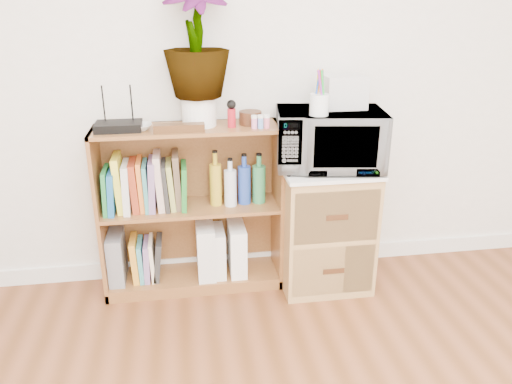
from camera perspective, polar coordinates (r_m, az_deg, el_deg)
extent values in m
cube|color=white|center=(3.16, -0.67, -7.75)|extent=(4.00, 0.02, 0.10)
cube|color=brown|center=(2.82, -7.37, -2.03)|extent=(1.00, 0.30, 0.95)
cube|color=#9E7542|center=(2.91, 7.75, -3.98)|extent=(0.50, 0.45, 0.70)
imported|color=white|center=(2.72, 8.36, 6.00)|extent=(0.61, 0.46, 0.31)
cylinder|color=white|center=(2.55, 7.23, 9.87)|extent=(0.10, 0.10, 0.11)
cube|color=silver|center=(2.74, 10.00, 11.23)|extent=(0.22, 0.18, 0.17)
cube|color=black|center=(2.66, -15.42, 7.25)|extent=(0.23, 0.16, 0.04)
imported|color=silver|center=(2.64, -13.21, 7.24)|extent=(0.13, 0.13, 0.03)
cylinder|color=white|center=(2.67, -6.52, 9.13)|extent=(0.18, 0.18, 0.15)
imported|color=#327B31|center=(2.62, -6.88, 17.13)|extent=(0.33, 0.33, 0.59)
cube|color=#3D2410|center=(2.56, -8.78, 7.24)|extent=(0.26, 0.06, 0.04)
cylinder|color=#AD1521|center=(2.63, -2.81, 8.45)|extent=(0.04, 0.04, 0.10)
cylinder|color=#341B0E|center=(2.69, -0.66, 8.48)|extent=(0.12, 0.12, 0.07)
cube|color=pink|center=(2.60, 0.52, 7.81)|extent=(0.10, 0.04, 0.05)
cube|color=slate|center=(2.96, -15.62, -7.15)|extent=(0.09, 0.23, 0.29)
cube|color=silver|center=(2.92, -5.78, -6.50)|extent=(0.10, 0.25, 0.31)
cube|color=white|center=(2.93, -4.50, -6.72)|extent=(0.09, 0.22, 0.28)
cube|color=white|center=(2.93, -2.20, -6.46)|extent=(0.09, 0.23, 0.29)
cube|color=#22823A|center=(2.79, -16.73, 0.24)|extent=(0.03, 0.20, 0.24)
cube|color=#195B9B|center=(2.79, -16.08, 0.17)|extent=(0.05, 0.20, 0.23)
cube|color=yellow|center=(2.77, -15.39, 0.93)|extent=(0.05, 0.20, 0.31)
cube|color=silver|center=(2.78, -14.53, 0.61)|extent=(0.04, 0.20, 0.27)
cube|color=#99331A|center=(2.77, -13.71, 0.68)|extent=(0.05, 0.20, 0.27)
cube|color=orange|center=(2.77, -13.01, 0.78)|extent=(0.03, 0.20, 0.28)
cube|color=teal|center=(2.77, -12.43, 0.66)|extent=(0.03, 0.20, 0.26)
cube|color=slate|center=(2.76, -11.78, 0.87)|extent=(0.05, 0.20, 0.28)
cube|color=#CAAA9D|center=(2.76, -10.99, 1.19)|extent=(0.05, 0.20, 0.31)
cube|color=#262626|center=(2.76, -10.27, 0.76)|extent=(0.04, 0.20, 0.26)
cube|color=#A3A74D|center=(2.76, -9.67, 0.78)|extent=(0.04, 0.20, 0.26)
cube|color=brown|center=(2.75, -8.98, 1.29)|extent=(0.04, 0.20, 0.31)
cube|color=#1E7427|center=(2.76, -8.25, 0.73)|extent=(0.04, 0.20, 0.25)
cylinder|color=gold|center=(2.76, -4.64, 1.50)|extent=(0.07, 0.07, 0.30)
cylinder|color=silver|center=(2.77, -3.01, 1.20)|extent=(0.07, 0.07, 0.26)
cylinder|color=#2240A0|center=(2.78, -1.36, 1.43)|extent=(0.07, 0.07, 0.28)
cylinder|color=#2D7E47|center=(2.79, 0.34, 1.49)|extent=(0.07, 0.07, 0.28)
cylinder|color=#BCCC30|center=(2.80, 2.07, 1.63)|extent=(0.07, 0.07, 0.28)
cube|color=gold|center=(2.95, -13.63, -7.37)|extent=(0.04, 0.19, 0.25)
cube|color=teal|center=(2.96, -12.96, -7.52)|extent=(0.03, 0.19, 0.23)
cube|color=#85679B|center=(2.95, -12.32, -7.51)|extent=(0.04, 0.19, 0.23)
cube|color=#F7E3C0|center=(2.95, -11.73, -7.39)|extent=(0.03, 0.19, 0.24)
cube|color=#292929|center=(2.95, -11.14, -7.37)|extent=(0.06, 0.19, 0.24)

